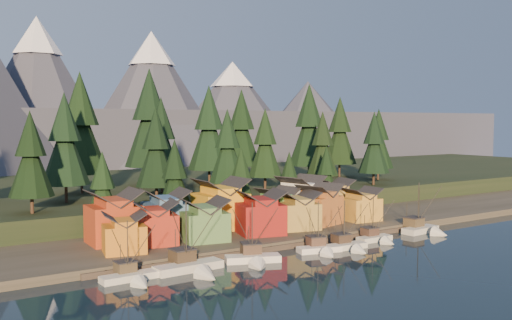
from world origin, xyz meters
TOP-DOWN VIEW (x-y plane):
  - ground at (0.00, 0.00)m, footprint 500.00×500.00m
  - shore_strip at (0.00, 40.00)m, footprint 400.00×50.00m
  - hillside at (0.00, 90.00)m, footprint 420.00×100.00m
  - dock at (0.00, 16.50)m, footprint 80.00×4.00m
  - mountain_ridge at (-4.20, 213.59)m, footprint 560.00×190.00m
  - boat_0 at (-33.58, 9.73)m, footprint 9.38×10.17m
  - boat_1 at (-23.35, 9.39)m, footprint 12.16×13.17m
  - boat_2 at (-11.66, 8.94)m, footprint 10.37×10.88m
  - boat_3 at (3.12, 8.51)m, footprint 9.01×9.53m
  - boat_4 at (9.28, 7.64)m, footprint 8.95×9.63m
  - boat_5 at (19.26, 9.98)m, footprint 8.01×8.69m
  - boat_6 at (34.41, 10.67)m, footprint 9.92×10.63m
  - house_front_0 at (-29.85, 23.13)m, footprint 8.43×8.12m
  - house_front_1 at (-22.70, 26.47)m, footprint 9.41×9.16m
  - house_front_2 at (-13.17, 24.50)m, footprint 9.77×9.83m
  - house_front_3 at (-0.39, 23.77)m, footprint 10.68×10.39m
  - house_front_4 at (9.67, 24.35)m, footprint 9.81×10.27m
  - house_front_5 at (17.06, 25.90)m, footprint 10.28×9.72m
  - house_front_6 at (28.28, 24.30)m, footprint 8.43×8.06m
  - house_back_0 at (-28.66, 31.87)m, footprint 9.59×9.23m
  - house_back_1 at (-17.80, 31.99)m, footprint 9.59×9.68m
  - house_back_2 at (-4.37, 33.35)m, footprint 10.61×9.80m
  - house_back_3 at (9.02, 31.01)m, footprint 9.13×8.37m
  - house_back_4 at (18.26, 34.46)m, footprint 10.91×10.62m
  - house_back_5 at (28.45, 34.07)m, footprint 9.16×9.24m
  - tree_hill_2 at (-40.00, 48.00)m, footprint 8.98×8.98m
  - tree_hill_3 at (-30.00, 60.00)m, footprint 10.90×10.90m
  - tree_hill_4 at (-22.00, 75.00)m, footprint 13.55×13.55m
  - tree_hill_5 at (-12.00, 50.00)m, footprint 9.45×9.45m
  - tree_hill_6 at (-4.00, 65.00)m, footprint 10.75×10.75m
  - tree_hill_7 at (6.00, 48.00)m, footprint 9.36×9.36m
  - tree_hill_8 at (14.00, 72.00)m, footprint 12.51×12.51m
  - tree_hill_9 at (22.00, 55.00)m, footprint 9.56×9.56m
  - tree_hill_10 at (30.00, 80.00)m, footprint 12.39×12.39m
  - tree_hill_11 at (38.00, 50.00)m, footprint 9.25×9.25m
  - tree_hill_12 at (46.00, 66.00)m, footprint 13.03×13.03m
  - tree_hill_13 at (56.00, 48.00)m, footprint 9.28×9.28m
  - tree_hill_14 at (64.00, 72.00)m, footprint 11.61×11.61m
  - tree_hill_15 at (0.00, 82.00)m, footprint 14.61×14.61m
  - tree_hill_17 at (68.00, 58.00)m, footprint 9.79×9.79m
  - tree_shore_0 at (-28.00, 40.00)m, footprint 7.39×7.39m
  - tree_shore_1 at (-12.00, 40.00)m, footprint 8.32×8.32m
  - tree_shore_2 at (5.00, 40.00)m, footprint 7.42×7.42m
  - tree_shore_3 at (19.00, 40.00)m, footprint 6.77×6.77m
  - tree_shore_4 at (31.00, 40.00)m, footprint 7.26×7.26m

SIDE VIEW (x-z plane):
  - ground at x=0.00m, z-range 0.00..0.00m
  - dock at x=0.00m, z-range 0.00..1.00m
  - shore_strip at x=0.00m, z-range 0.00..1.50m
  - boat_0 at x=-33.58m, z-range -3.25..7.09m
  - boat_4 at x=9.28m, z-range -3.22..7.25m
  - boat_5 at x=19.26m, z-range -3.06..7.12m
  - boat_3 at x=3.12m, z-range -3.24..7.42m
  - boat_2 at x=-11.66m, z-range -3.61..8.07m
  - boat_1 at x=-23.35m, z-range -4.06..8.66m
  - boat_6 at x=34.41m, z-range -3.72..8.67m
  - hillside at x=0.00m, z-range 0.00..6.00m
  - house_front_0 at x=-29.85m, z-range 1.68..8.84m
  - house_front_6 at x=28.28m, z-range 1.69..9.35m
  - house_front_4 at x=9.67m, z-range 1.71..9.85m
  - house_front_2 at x=-13.17m, z-range 1.71..9.96m
  - house_front_1 at x=-22.70m, z-range 1.71..9.99m
  - house_back_3 at x=9.02m, z-range 1.71..10.02m
  - house_back_5 at x=28.45m, z-range 1.72..10.61m
  - house_front_3 at x=-0.39m, z-range 1.73..10.72m
  - house_front_5 at x=17.06m, z-range 1.73..10.78m
  - house_back_1 at x=-17.80m, z-range 1.74..11.21m
  - house_back_0 at x=-28.66m, z-range 1.75..11.88m
  - house_back_4 at x=18.26m, z-range 1.75..11.92m
  - house_back_2 at x=-4.37m, z-range 1.77..12.64m
  - tree_shore_3 at x=19.00m, z-range 2.23..18.01m
  - tree_shore_4 at x=31.00m, z-range 2.28..19.20m
  - tree_shore_0 at x=-28.00m, z-range 2.30..19.52m
  - tree_shore_2 at x=5.00m, z-range 2.30..19.59m
  - tree_shore_1 at x=-12.00m, z-range 2.40..21.77m
  - tree_hill_2 at x=-40.00m, z-range 6.97..27.89m
  - tree_hill_11 at x=38.00m, z-range 7.00..28.54m
  - tree_hill_13 at x=56.00m, z-range 7.01..28.63m
  - tree_hill_7 at x=6.00m, z-range 7.01..28.82m
  - tree_hill_5 at x=-12.00m, z-range 7.02..29.05m
  - tree_hill_9 at x=22.00m, z-range 7.04..29.30m
  - tree_hill_17 at x=68.00m, z-range 7.06..29.87m
  - tree_hill_6 at x=-4.00m, z-range 7.17..32.22m
  - tree_hill_3 at x=-30.00m, z-range 7.18..32.58m
  - tree_hill_14 at x=64.00m, z-range 7.26..34.30m
  - tree_hill_10 at x=30.00m, z-range 7.35..36.21m
  - tree_hill_8 at x=14.00m, z-range 7.36..36.50m
  - tree_hill_12 at x=46.00m, z-range 7.42..37.77m
  - tree_hill_4 at x=-22.00m, z-range 7.48..39.04m
  - tree_hill_15 at x=0.00m, z-range 7.59..41.62m
  - mountain_ridge at x=-4.20m, z-range -18.94..71.06m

